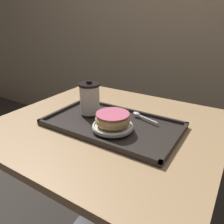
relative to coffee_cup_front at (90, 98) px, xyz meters
name	(u,v)px	position (x,y,z in m)	size (l,w,h in m)	color
wall_behind	(191,7)	(0.10, 1.10, 0.39)	(8.00, 0.05, 2.40)	tan
cafe_table	(110,156)	(0.10, 0.00, -0.27)	(0.91, 0.83, 0.72)	tan
serving_tray	(112,125)	(0.13, -0.02, -0.08)	(0.54, 0.31, 0.02)	#282321
coffee_cup_front	(90,98)	(0.00, 0.00, 0.00)	(0.09, 0.09, 0.14)	white
plate_with_chocolate_donut	(113,126)	(0.16, -0.07, -0.06)	(0.16, 0.16, 0.01)	white
donut_chocolate_glazed	(113,119)	(0.16, -0.07, -0.03)	(0.13, 0.13, 0.05)	#DBB270
spoon	(139,115)	(0.20, 0.08, -0.06)	(0.13, 0.05, 0.01)	silver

